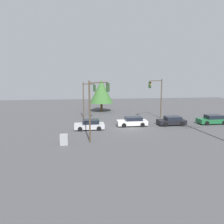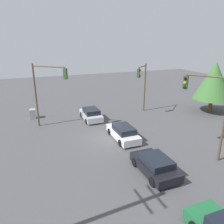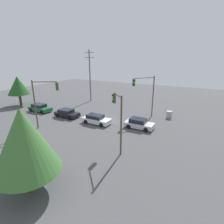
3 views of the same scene
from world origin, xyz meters
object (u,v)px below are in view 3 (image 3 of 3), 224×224
at_px(sedan_white, 96,119).
at_px(traffic_signal_aux, 43,96).
at_px(sedan_green, 40,108).
at_px(electrical_cabinet, 169,115).
at_px(traffic_signal_main, 146,90).
at_px(traffic_signal_cross, 118,113).
at_px(sedan_silver, 139,124).
at_px(sedan_dark, 67,113).

xyz_separation_m(sedan_white, traffic_signal_aux, (5.24, 4.69, 3.90)).
bearing_deg(sedan_green, electrical_cabinet, 109.01).
bearing_deg(traffic_signal_aux, traffic_signal_main, 11.76).
height_order(traffic_signal_main, traffic_signal_cross, traffic_signal_main).
bearing_deg(sedan_silver, sedan_dark, -84.71).
bearing_deg(sedan_silver, traffic_signal_aux, -62.36).
relative_size(traffic_signal_cross, traffic_signal_aux, 0.92).
height_order(sedan_white, traffic_signal_cross, traffic_signal_cross).
xyz_separation_m(traffic_signal_main, traffic_signal_cross, (-0.75, 11.50, -0.42)).
bearing_deg(traffic_signal_aux, sedan_silver, -5.66).
bearing_deg(traffic_signal_main, traffic_signal_cross, 42.87).
height_order(sedan_dark, traffic_signal_main, traffic_signal_main).
bearing_deg(sedan_dark, sedan_green, -90.51).
distance_m(sedan_green, electrical_cabinet, 22.92).
distance_m(sedan_silver, traffic_signal_aux, 13.56).
xyz_separation_m(sedan_green, traffic_signal_cross, (-18.75, 5.66, 3.52)).
bearing_deg(traffic_signal_cross, traffic_signal_main, -38.64).
bearing_deg(traffic_signal_aux, sedan_green, 112.30).
bearing_deg(electrical_cabinet, traffic_signal_aux, 40.70).
height_order(sedan_white, traffic_signal_main, traffic_signal_main).
xyz_separation_m(sedan_silver, traffic_signal_main, (0.74, -4.77, 3.95)).
distance_m(traffic_signal_aux, electrical_cabinet, 19.46).
relative_size(sedan_white, sedan_dark, 1.08).
height_order(sedan_green, traffic_signal_cross, traffic_signal_cross).
bearing_deg(traffic_signal_aux, traffic_signal_cross, -36.80).
height_order(sedan_silver, electrical_cabinet, sedan_silver).
xyz_separation_m(traffic_signal_main, traffic_signal_aux, (10.77, 10.79, -0.05)).
xyz_separation_m(sedan_silver, electrical_cabinet, (-2.93, -6.40, -0.08)).
relative_size(sedan_dark, electrical_cabinet, 3.57).
relative_size(traffic_signal_cross, electrical_cabinet, 5.46).
height_order(sedan_silver, traffic_signal_aux, traffic_signal_aux).
distance_m(sedan_dark, sedan_silver, 12.25).
height_order(traffic_signal_main, traffic_signal_aux, traffic_signal_main).
relative_size(sedan_white, sedan_silver, 1.09).
xyz_separation_m(sedan_dark, traffic_signal_main, (-11.46, -5.90, 3.97)).
height_order(sedan_dark, sedan_silver, sedan_silver).
height_order(sedan_white, sedan_green, sedan_green).
bearing_deg(sedan_dark, electrical_cabinet, 116.44).
relative_size(sedan_white, sedan_green, 0.98).
relative_size(traffic_signal_main, electrical_cabinet, 5.94).
relative_size(sedan_silver, traffic_signal_main, 0.60).
bearing_deg(sedan_green, sedan_silver, 93.27).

